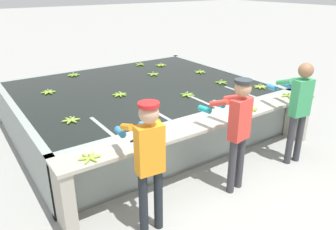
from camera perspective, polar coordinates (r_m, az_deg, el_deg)
ground_plane at (r=5.30m, az=8.33°, el=-11.02°), size 80.00×80.00×0.00m
wash_tank at (r=6.83m, az=-5.11°, el=1.31°), size 4.76×3.92×0.93m
work_ledge at (r=5.12m, az=7.04°, el=-3.71°), size 4.76×0.45×0.93m
worker_0 at (r=3.78m, az=-3.39°, el=-7.11°), size 0.45×0.74×1.69m
worker_1 at (r=4.65m, az=12.03°, el=-1.72°), size 0.48×0.74×1.70m
worker_2 at (r=5.71m, az=21.81°, el=1.78°), size 0.47×0.74×1.73m
banana_bunch_floating_0 at (r=6.15m, az=-8.42°, el=3.55°), size 0.28×0.28×0.08m
banana_bunch_floating_1 at (r=6.62m, az=-20.13°, el=3.77°), size 0.28×0.28×0.08m
banana_bunch_floating_2 at (r=6.08m, az=3.38°, el=3.55°), size 0.28×0.27×0.08m
banana_bunch_floating_3 at (r=6.80m, az=15.81°, el=4.75°), size 0.28×0.28×0.08m
banana_bunch_floating_4 at (r=8.30m, az=-1.25°, el=8.67°), size 0.27×0.28×0.08m
banana_bunch_floating_5 at (r=8.40m, az=-4.93°, el=8.77°), size 0.27×0.27×0.08m
banana_bunch_floating_6 at (r=5.16m, az=-16.56°, el=-0.86°), size 0.28×0.28×0.08m
banana_bunch_floating_7 at (r=7.70m, az=-16.15°, el=6.72°), size 0.28×0.28×0.08m
banana_bunch_floating_8 at (r=6.92m, az=9.29°, el=5.62°), size 0.27×0.28×0.08m
banana_bunch_floating_9 at (r=7.47m, az=-2.58°, el=7.12°), size 0.27×0.28×0.08m
banana_bunch_floating_10 at (r=7.69m, az=5.59°, el=7.48°), size 0.28×0.27×0.08m
banana_bunch_ledge_0 at (r=6.40m, az=20.24°, el=3.19°), size 0.28×0.27×0.08m
banana_bunch_ledge_1 at (r=5.55m, az=14.01°, el=1.09°), size 0.28×0.28×0.08m
banana_bunch_ledge_2 at (r=4.03m, az=-13.51°, el=-7.23°), size 0.28×0.28×0.08m
knife_0 at (r=4.41m, az=-5.41°, el=-4.11°), size 0.34×0.13×0.02m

